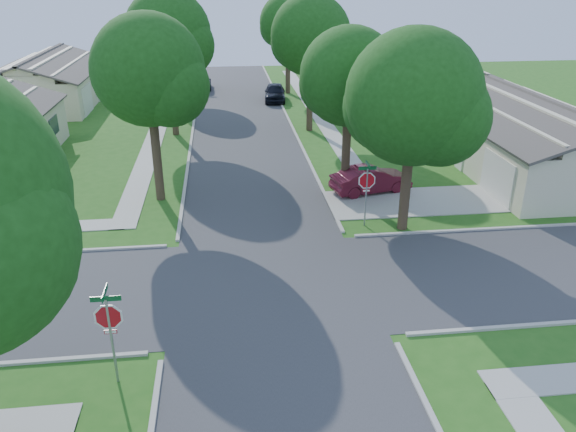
# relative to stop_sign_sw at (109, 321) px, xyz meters

# --- Properties ---
(ground) EXTENTS (100.00, 100.00, 0.00)m
(ground) POSITION_rel_stop_sign_sw_xyz_m (4.70, 4.70, -2.03)
(ground) COLOR #255A18
(ground) RESTS_ON ground
(road_ns) EXTENTS (7.00, 100.00, 0.02)m
(road_ns) POSITION_rel_stop_sign_sw_xyz_m (4.70, 4.70, -2.03)
(road_ns) COLOR #333335
(road_ns) RESTS_ON ground
(sidewalk_ne) EXTENTS (1.20, 40.00, 0.04)m
(sidewalk_ne) POSITION_rel_stop_sign_sw_xyz_m (10.80, 30.70, -2.01)
(sidewalk_ne) COLOR #9E9B91
(sidewalk_ne) RESTS_ON ground
(sidewalk_nw) EXTENTS (1.20, 40.00, 0.04)m
(sidewalk_nw) POSITION_rel_stop_sign_sw_xyz_m (-1.40, 30.70, -2.01)
(sidewalk_nw) COLOR #9E9B91
(sidewalk_nw) RESTS_ON ground
(driveway) EXTENTS (8.80, 3.60, 0.05)m
(driveway) POSITION_rel_stop_sign_sw_xyz_m (12.60, 11.80, -2.01)
(driveway) COLOR #9E9B91
(driveway) RESTS_ON ground
(stop_sign_sw) EXTENTS (1.05, 0.80, 2.98)m
(stop_sign_sw) POSITION_rel_stop_sign_sw_xyz_m (0.00, 0.00, 0.00)
(stop_sign_sw) COLOR gray
(stop_sign_sw) RESTS_ON ground
(stop_sign_ne) EXTENTS (1.05, 0.80, 2.98)m
(stop_sign_ne) POSITION_rel_stop_sign_sw_xyz_m (9.40, 9.40, 0.00)
(stop_sign_ne) COLOR gray
(stop_sign_ne) RESTS_ON ground
(tree_e_near) EXTENTS (4.97, 4.80, 8.28)m
(tree_e_near) POSITION_rel_stop_sign_sw_xyz_m (9.45, 13.71, 3.61)
(tree_e_near) COLOR #38281C
(tree_e_near) RESTS_ON ground
(tree_e_mid) EXTENTS (5.59, 5.40, 9.21)m
(tree_e_mid) POSITION_rel_stop_sign_sw_xyz_m (9.46, 25.71, 4.22)
(tree_e_mid) COLOR #38281C
(tree_e_mid) RESTS_ON ground
(tree_e_far) EXTENTS (5.17, 5.00, 8.72)m
(tree_e_far) POSITION_rel_stop_sign_sw_xyz_m (9.45, 38.71, 3.95)
(tree_e_far) COLOR #38281C
(tree_e_far) RESTS_ON ground
(tree_w_near) EXTENTS (5.38, 5.20, 8.97)m
(tree_w_near) POSITION_rel_stop_sign_sw_xyz_m (0.06, 13.71, 4.08)
(tree_w_near) COLOR #38281C
(tree_w_near) RESTS_ON ground
(tree_w_mid) EXTENTS (5.80, 5.60, 9.56)m
(tree_w_mid) POSITION_rel_stop_sign_sw_xyz_m (0.06, 25.71, 4.46)
(tree_w_mid) COLOR #38281C
(tree_w_mid) RESTS_ON ground
(tree_w_far) EXTENTS (4.76, 4.60, 8.04)m
(tree_w_far) POSITION_rel_stop_sign_sw_xyz_m (0.05, 38.71, 3.48)
(tree_w_far) COLOR #38281C
(tree_w_far) RESTS_ON ground
(tree_ne_corner) EXTENTS (5.80, 5.60, 8.66)m
(tree_ne_corner) POSITION_rel_stop_sign_sw_xyz_m (11.06, 8.91, 3.56)
(tree_ne_corner) COLOR #38281C
(tree_ne_corner) RESTS_ON ground
(house_ne_near) EXTENTS (8.42, 13.60, 4.23)m
(house_ne_near) POSITION_rel_stop_sign_sw_xyz_m (20.69, 15.70, -0.51)
(house_ne_near) COLOR beige
(house_ne_near) RESTS_ON ground
(house_ne_far) EXTENTS (8.42, 13.60, 4.23)m
(house_ne_far) POSITION_rel_stop_sign_sw_xyz_m (20.69, 33.70, -0.51)
(house_ne_far) COLOR beige
(house_ne_far) RESTS_ON ground
(house_nw_far) EXTENTS (8.42, 13.60, 4.23)m
(house_nw_far) POSITION_rel_stop_sign_sw_xyz_m (-11.29, 36.70, -0.51)
(house_nw_far) COLOR beige
(house_nw_far) RESTS_ON ground
(car_driveway) EXTENTS (4.36, 2.38, 1.36)m
(car_driveway) POSITION_rel_stop_sign_sw_xyz_m (10.70, 13.40, -1.35)
(car_driveway) COLOR #50101E
(car_driveway) RESTS_ON ground
(car_curb_east) EXTENTS (2.14, 4.49, 1.48)m
(car_curb_east) POSITION_rel_stop_sign_sw_xyz_m (7.90, 35.58, -1.29)
(car_curb_east) COLOR black
(car_curb_east) RESTS_ON ground
(car_curb_west) EXTENTS (1.78, 4.23, 1.22)m
(car_curb_west) POSITION_rel_stop_sign_sw_xyz_m (1.50, 41.58, -1.42)
(car_curb_west) COLOR black
(car_curb_west) RESTS_ON ground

